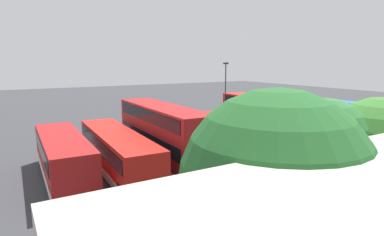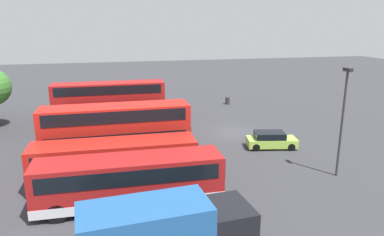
{
  "view_description": "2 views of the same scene",
  "coord_description": "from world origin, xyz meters",
  "px_view_note": "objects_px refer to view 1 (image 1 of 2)",
  "views": [
    {
      "loc": [
        15.47,
        32.89,
        7.74
      ],
      "look_at": [
        -1.48,
        4.26,
        1.89
      ],
      "focal_mm": 29.98,
      "sensor_mm": 36.0,
      "label": 1
    },
    {
      "loc": [
        -31.9,
        12.01,
        10.49
      ],
      "look_at": [
        2.13,
        3.72,
        1.14
      ],
      "focal_mm": 33.36,
      "sensor_mm": 36.0,
      "label": 2
    }
  ],
  "objects_px": {
    "bus_single_deck_near_end": "(314,121)",
    "lamp_post_tall": "(225,85)",
    "bus_single_deck_fifth": "(201,138)",
    "box_truck_blue": "(341,114)",
    "bus_single_deck_seventh": "(117,152)",
    "waste_bin_yellow": "(44,131)",
    "car_hatchback_silver": "(193,118)",
    "bus_double_decker_third": "(269,120)",
    "bus_single_deck_fourth": "(242,134)",
    "bus_single_deck_second": "(298,125)",
    "bus_double_decker_sixth": "(163,134)",
    "bus_single_deck_far_end": "(63,156)"
  },
  "relations": [
    {
      "from": "bus_single_deck_fourth",
      "to": "bus_double_decker_sixth",
      "type": "bearing_deg",
      "value": -0.34
    },
    {
      "from": "lamp_post_tall",
      "to": "waste_bin_yellow",
      "type": "relative_size",
      "value": 8.05
    },
    {
      "from": "bus_single_deck_seventh",
      "to": "waste_bin_yellow",
      "type": "distance_m",
      "value": 15.78
    },
    {
      "from": "bus_double_decker_third",
      "to": "car_hatchback_silver",
      "type": "distance_m",
      "value": 13.14
    },
    {
      "from": "bus_double_decker_third",
      "to": "car_hatchback_silver",
      "type": "relative_size",
      "value": 2.47
    },
    {
      "from": "bus_single_deck_near_end",
      "to": "waste_bin_yellow",
      "type": "height_order",
      "value": "bus_single_deck_near_end"
    },
    {
      "from": "bus_single_deck_near_end",
      "to": "bus_single_deck_fourth",
      "type": "xyz_separation_m",
      "value": [
        10.37,
        0.84,
        -0.0
      ]
    },
    {
      "from": "bus_single_deck_fourth",
      "to": "bus_single_deck_far_end",
      "type": "relative_size",
      "value": 1.0
    },
    {
      "from": "bus_double_decker_third",
      "to": "bus_single_deck_seventh",
      "type": "bearing_deg",
      "value": 1.5
    },
    {
      "from": "bus_single_deck_far_end",
      "to": "bus_single_deck_near_end",
      "type": "bearing_deg",
      "value": -179.9
    },
    {
      "from": "bus_double_decker_sixth",
      "to": "box_truck_blue",
      "type": "relative_size",
      "value": 1.49
    },
    {
      "from": "bus_double_decker_third",
      "to": "bus_single_deck_second",
      "type": "bearing_deg",
      "value": 175.63
    },
    {
      "from": "box_truck_blue",
      "to": "bus_single_deck_fifth",
      "type": "bearing_deg",
      "value": 3.75
    },
    {
      "from": "bus_single_deck_fifth",
      "to": "bus_single_deck_fourth",
      "type": "bearing_deg",
      "value": 171.97
    },
    {
      "from": "bus_single_deck_far_end",
      "to": "box_truck_blue",
      "type": "bearing_deg",
      "value": -178.01
    },
    {
      "from": "bus_single_deck_near_end",
      "to": "lamp_post_tall",
      "type": "height_order",
      "value": "lamp_post_tall"
    },
    {
      "from": "box_truck_blue",
      "to": "waste_bin_yellow",
      "type": "bearing_deg",
      "value": -23.89
    },
    {
      "from": "bus_single_deck_fifth",
      "to": "lamp_post_tall",
      "type": "relative_size",
      "value": 1.35
    },
    {
      "from": "bus_single_deck_near_end",
      "to": "bus_single_deck_fifth",
      "type": "bearing_deg",
      "value": 1.21
    },
    {
      "from": "bus_double_decker_third",
      "to": "bus_single_deck_far_end",
      "type": "bearing_deg",
      "value": -1.39
    },
    {
      "from": "waste_bin_yellow",
      "to": "car_hatchback_silver",
      "type": "bearing_deg",
      "value": 173.23
    },
    {
      "from": "bus_double_decker_sixth",
      "to": "car_hatchback_silver",
      "type": "relative_size",
      "value": 2.55
    },
    {
      "from": "bus_single_deck_near_end",
      "to": "bus_single_deck_seventh",
      "type": "bearing_deg",
      "value": 2.3
    },
    {
      "from": "bus_single_deck_near_end",
      "to": "bus_double_decker_sixth",
      "type": "height_order",
      "value": "bus_double_decker_sixth"
    },
    {
      "from": "bus_single_deck_near_end",
      "to": "bus_single_deck_second",
      "type": "distance_m",
      "value": 3.28
    },
    {
      "from": "bus_single_deck_second",
      "to": "bus_double_decker_sixth",
      "type": "distance_m",
      "value": 14.7
    },
    {
      "from": "bus_single_deck_second",
      "to": "bus_double_decker_third",
      "type": "relative_size",
      "value": 0.98
    },
    {
      "from": "bus_single_deck_seventh",
      "to": "lamp_post_tall",
      "type": "xyz_separation_m",
      "value": [
        -20.56,
        -15.35,
        2.87
      ]
    },
    {
      "from": "bus_double_decker_third",
      "to": "box_truck_blue",
      "type": "relative_size",
      "value": 1.44
    },
    {
      "from": "box_truck_blue",
      "to": "waste_bin_yellow",
      "type": "xyz_separation_m",
      "value": [
        30.58,
        -13.55,
        -1.23
      ]
    },
    {
      "from": "bus_single_deck_seventh",
      "to": "bus_single_deck_fourth",
      "type": "bearing_deg",
      "value": -179.92
    },
    {
      "from": "bus_single_deck_second",
      "to": "box_truck_blue",
      "type": "relative_size",
      "value": 1.42
    },
    {
      "from": "bus_single_deck_second",
      "to": "box_truck_blue",
      "type": "bearing_deg",
      "value": -169.11
    },
    {
      "from": "bus_double_decker_third",
      "to": "bus_single_deck_fourth",
      "type": "xyz_separation_m",
      "value": [
        3.48,
        0.36,
        -0.83
      ]
    },
    {
      "from": "bus_single_deck_fifth",
      "to": "box_truck_blue",
      "type": "xyz_separation_m",
      "value": [
        -20.33,
        -1.33,
        0.09
      ]
    },
    {
      "from": "bus_single_deck_fourth",
      "to": "bus_single_deck_far_end",
      "type": "height_order",
      "value": "same"
    },
    {
      "from": "bus_single_deck_fifth",
      "to": "waste_bin_yellow",
      "type": "height_order",
      "value": "bus_single_deck_fifth"
    },
    {
      "from": "bus_single_deck_far_end",
      "to": "bus_double_decker_third",
      "type": "bearing_deg",
      "value": 178.61
    },
    {
      "from": "bus_single_deck_near_end",
      "to": "bus_single_deck_second",
      "type": "height_order",
      "value": "same"
    },
    {
      "from": "bus_double_decker_third",
      "to": "lamp_post_tall",
      "type": "distance_m",
      "value": 16.29
    },
    {
      "from": "bus_single_deck_near_end",
      "to": "waste_bin_yellow",
      "type": "bearing_deg",
      "value": -30.8
    },
    {
      "from": "car_hatchback_silver",
      "to": "bus_single_deck_far_end",
      "type": "bearing_deg",
      "value": 35.73
    },
    {
      "from": "bus_single_deck_far_end",
      "to": "bus_single_deck_second",
      "type": "bearing_deg",
      "value": 178.1
    },
    {
      "from": "lamp_post_tall",
      "to": "bus_single_deck_second",
      "type": "bearing_deg",
      "value": 81.1
    },
    {
      "from": "bus_single_deck_second",
      "to": "bus_double_decker_sixth",
      "type": "bearing_deg",
      "value": 0.14
    },
    {
      "from": "bus_single_deck_near_end",
      "to": "bus_single_deck_fourth",
      "type": "relative_size",
      "value": 1.03
    },
    {
      "from": "bus_single_deck_fourth",
      "to": "bus_double_decker_third",
      "type": "bearing_deg",
      "value": -174.03
    },
    {
      "from": "bus_single_deck_fifth",
      "to": "box_truck_blue",
      "type": "relative_size",
      "value": 1.34
    },
    {
      "from": "waste_bin_yellow",
      "to": "bus_single_deck_fourth",
      "type": "bearing_deg",
      "value": 132.41
    },
    {
      "from": "bus_single_deck_seventh",
      "to": "box_truck_blue",
      "type": "bearing_deg",
      "value": -176.07
    }
  ]
}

